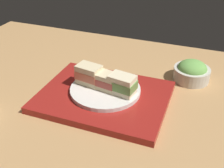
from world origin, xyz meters
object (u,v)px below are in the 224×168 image
(sandwich_near, at_px, (122,85))
(salad_bowl, at_px, (192,72))
(sandwich_far, at_px, (89,75))
(sandwich_plate, at_px, (105,90))
(sandwich_middle, at_px, (105,81))

(sandwich_near, bearing_deg, salad_bowl, -130.32)
(sandwich_near, xyz_separation_m, sandwich_far, (0.11, -0.02, 0.00))
(sandwich_plate, height_order, sandwich_near, sandwich_near)
(sandwich_near, height_order, salad_bowl, sandwich_near)
(sandwich_near, height_order, sandwich_middle, sandwich_near)
(sandwich_near, bearing_deg, sandwich_plate, -8.31)
(sandwich_plate, relative_size, sandwich_far, 2.62)
(salad_bowl, bearing_deg, sandwich_plate, 40.62)
(sandwich_middle, relative_size, sandwich_far, 1.03)
(sandwich_plate, bearing_deg, sandwich_near, 171.69)
(sandwich_middle, height_order, sandwich_far, sandwich_far)
(sandwich_plate, relative_size, salad_bowl, 1.77)
(sandwich_middle, height_order, salad_bowl, sandwich_middle)
(sandwich_far, distance_m, salad_bowl, 0.35)
(sandwich_middle, bearing_deg, salad_bowl, -139.38)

